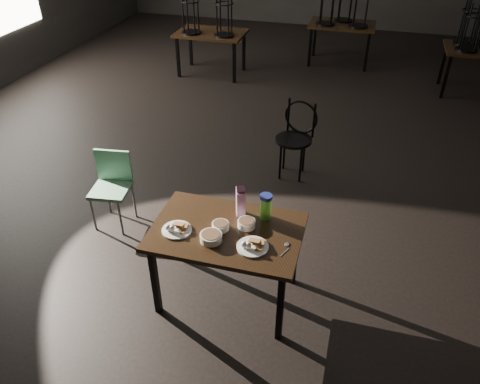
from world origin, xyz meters
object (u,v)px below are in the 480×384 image
(juice_carton, at_px, (241,201))
(water_bottle, at_px, (266,206))
(school_chair, at_px, (112,182))
(main_table, at_px, (227,237))
(bentwood_chair, at_px, (296,133))

(juice_carton, height_order, water_bottle, juice_carton)
(juice_carton, distance_m, school_chair, 1.63)
(juice_carton, relative_size, water_bottle, 1.26)
(juice_carton, bearing_deg, main_table, -103.06)
(school_chair, bearing_deg, main_table, -34.19)
(water_bottle, relative_size, school_chair, 0.28)
(juice_carton, xyz_separation_m, water_bottle, (0.21, 0.01, -0.02))
(juice_carton, relative_size, bentwood_chair, 0.31)
(juice_carton, xyz_separation_m, school_chair, (-1.50, 0.50, -0.40))
(main_table, relative_size, school_chair, 1.51)
(water_bottle, relative_size, bentwood_chair, 0.25)
(main_table, distance_m, water_bottle, 0.40)
(water_bottle, height_order, bentwood_chair, water_bottle)
(juice_carton, bearing_deg, bentwood_chair, 85.77)
(water_bottle, bearing_deg, juice_carton, -177.96)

